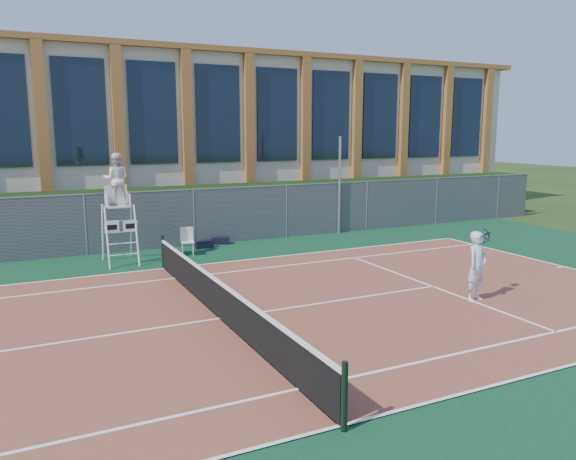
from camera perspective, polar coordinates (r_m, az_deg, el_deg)
name	(u,v)px	position (r m, az deg, el deg)	size (l,w,h in m)	color
ground	(220,320)	(13.58, -6.91, -9.03)	(120.00, 120.00, 0.00)	#233814
apron	(207,308)	(14.48, -8.22, -7.82)	(36.00, 20.00, 0.01)	#0D3B1E
tennis_court	(220,319)	(13.58, -6.91, -8.95)	(23.77, 10.97, 0.02)	brown
tennis_net	(220,298)	(13.42, -6.96, -6.86)	(0.10, 11.30, 1.10)	black
fence	(142,221)	(21.63, -14.62, 0.85)	(40.00, 0.06, 2.20)	#595E60
hedge	(136,217)	(22.79, -15.22, 1.28)	(40.00, 1.40, 2.20)	black
building	(102,137)	(30.40, -18.35, 8.98)	(45.00, 10.60, 8.22)	beige
steel_pole	(339,185)	(24.49, 5.24, 4.53)	(0.12, 0.12, 4.20)	#9EA0A5
umpire_chair	(116,182)	(19.52, -17.03, 4.67)	(1.05, 1.61, 3.76)	white
plastic_chair	(187,239)	(20.52, -10.22, -0.87)	(0.55, 0.55, 1.00)	silver
sports_bag_near	(204,244)	(21.68, -8.53, -1.44)	(0.69, 0.28, 0.30)	black
sports_bag_far	(220,241)	(22.36, -6.89, -1.08)	(0.68, 0.30, 0.27)	black
tennis_player	(477,266)	(15.43, 18.64, -3.49)	(1.06, 0.76, 1.84)	silver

